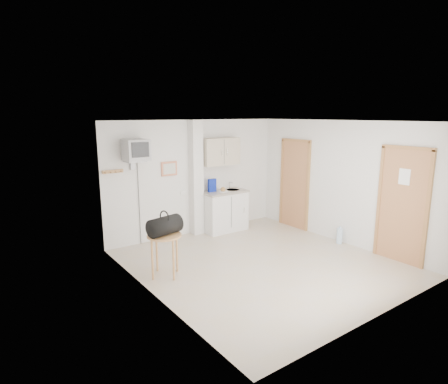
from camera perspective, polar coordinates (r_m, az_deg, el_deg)
ground at (r=6.86m, az=5.84°, el=-10.70°), size 4.50×4.50×0.00m
room_envelope at (r=6.66m, az=7.15°, el=2.37°), size 4.24×4.54×2.55m
kitchenette at (r=8.46m, az=-0.14°, el=-0.58°), size 1.03×0.58×2.10m
crt_television at (r=7.32m, az=-13.28°, el=6.14°), size 0.44×0.45×2.15m
round_table at (r=6.20m, az=-9.07°, el=-7.41°), size 0.56×0.56×0.71m
duffel_bag at (r=6.11m, az=-9.02°, el=-5.08°), size 0.60×0.41×0.41m
water_bottle at (r=8.10m, az=17.20°, el=-6.39°), size 0.12×0.12×0.36m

